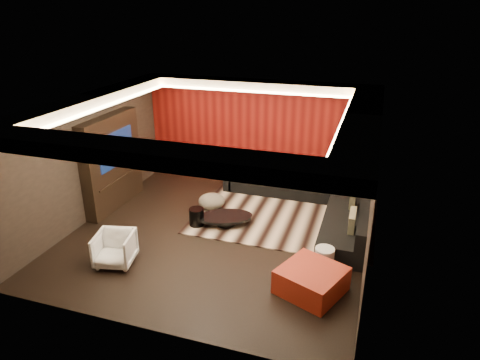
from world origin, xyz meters
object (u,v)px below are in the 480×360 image
(drum_stool, at_px, (197,217))
(armchair, at_px, (115,249))
(white_side_table, at_px, (324,259))
(orange_ottoman, at_px, (311,280))
(coffee_table, at_px, (225,220))
(sectional_sofa, at_px, (314,198))

(drum_stool, relative_size, armchair, 0.56)
(white_side_table, xyz_separation_m, orange_ottoman, (-0.12, -0.71, -0.01))
(white_side_table, bearing_deg, armchair, -164.98)
(white_side_table, distance_m, orange_ottoman, 0.72)
(orange_ottoman, bearing_deg, coffee_table, 140.93)
(sectional_sofa, bearing_deg, drum_stool, -144.60)
(drum_stool, bearing_deg, sectional_sofa, 35.40)
(drum_stool, height_order, sectional_sofa, sectional_sofa)
(armchair, bearing_deg, white_side_table, 2.28)
(armchair, bearing_deg, coffee_table, 42.51)
(white_side_table, height_order, armchair, armchair)
(armchair, relative_size, sectional_sofa, 0.19)
(coffee_table, height_order, white_side_table, white_side_table)
(coffee_table, relative_size, drum_stool, 3.09)
(sectional_sofa, bearing_deg, white_side_table, -76.98)
(coffee_table, height_order, orange_ottoman, orange_ottoman)
(orange_ottoman, relative_size, armchair, 1.40)
(drum_stool, xyz_separation_m, white_side_table, (2.88, -0.83, 0.01))
(orange_ottoman, xyz_separation_m, sectional_sofa, (-0.46, 3.18, 0.05))
(white_side_table, bearing_deg, orange_ottoman, -99.34)
(coffee_table, height_order, sectional_sofa, sectional_sofa)
(white_side_table, relative_size, sectional_sofa, 0.12)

